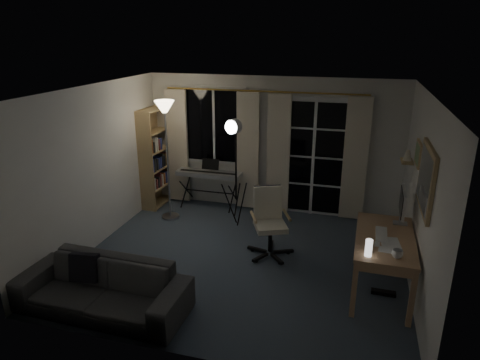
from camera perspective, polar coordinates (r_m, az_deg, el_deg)
name	(u,v)px	position (r m, az deg, el deg)	size (l,w,h in m)	color
floor	(242,261)	(6.24, 0.21, -10.69)	(4.50, 4.00, 0.02)	#374250
window	(215,126)	(7.78, -3.42, 7.27)	(1.20, 0.08, 1.40)	white
french_door	(313,158)	(7.52, 9.76, 2.88)	(1.32, 0.09, 2.11)	white
curtains	(262,152)	(7.55, 3.00, 3.73)	(3.60, 0.07, 2.13)	gold
bookshelf	(155,159)	(8.07, -11.27, 2.70)	(0.32, 0.86, 1.82)	tan
torchiere_lamp	(165,125)	(7.17, -9.91, 7.23)	(0.33, 0.33, 2.05)	#B2B2B7
keyboard_piano	(209,174)	(7.76, -4.16, 0.74)	(1.19, 0.58, 0.86)	black
studio_light	(234,139)	(6.91, -0.81, 5.49)	(0.41, 0.42, 1.83)	black
office_chair	(269,215)	(6.22, 3.87, -4.72)	(0.69, 0.68, 0.99)	black
desk	(385,244)	(5.57, 18.71, -8.03)	(0.72, 1.40, 0.74)	tan
monitor	(402,204)	(5.85, 20.84, -2.96)	(0.18, 0.53, 0.46)	silver
desk_clutter	(379,257)	(5.39, 18.02, -9.70)	(0.45, 0.84, 0.94)	white
mug	(397,253)	(5.06, 20.25, -9.10)	(0.12, 0.10, 0.12)	silver
wall_mirror	(426,179)	(5.18, 23.57, 0.11)	(0.04, 0.94, 0.74)	tan
framed_print	(418,154)	(6.02, 22.68, 3.25)	(0.03, 0.42, 0.32)	tan
wall_shelf	(407,157)	(6.54, 21.42, 2.83)	(0.16, 0.30, 0.18)	tan
sofa	(101,281)	(5.29, -18.03, -12.63)	(2.01, 0.63, 0.78)	#313234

